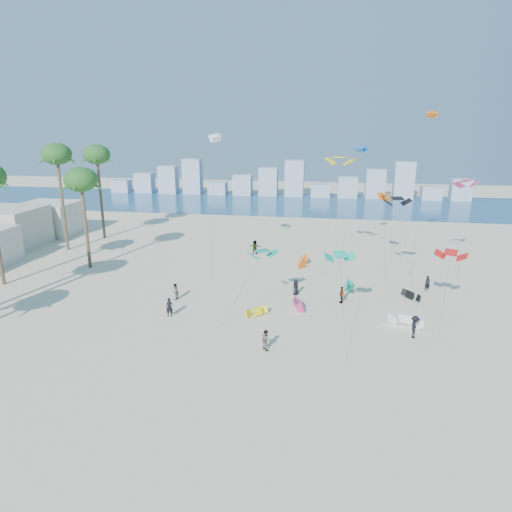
# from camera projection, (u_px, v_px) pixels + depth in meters

# --- Properties ---
(ground) EXTENTS (220.00, 220.00, 0.00)m
(ground) POSITION_uv_depth(u_px,v_px,m) (173.00, 386.00, 30.19)
(ground) COLOR beige
(ground) RESTS_ON ground
(ocean) EXTENTS (220.00, 220.00, 0.00)m
(ocean) POSITION_uv_depth(u_px,v_px,m) (284.00, 203.00, 98.34)
(ocean) COLOR navy
(ocean) RESTS_ON ground
(kitesurfer_near) EXTENTS (0.73, 0.57, 1.75)m
(kitesurfer_near) POSITION_uv_depth(u_px,v_px,m) (170.00, 307.00, 40.72)
(kitesurfer_near) COLOR black
(kitesurfer_near) RESTS_ON ground
(kitesurfer_mid) EXTENTS (0.98, 1.01, 1.63)m
(kitesurfer_mid) POSITION_uv_depth(u_px,v_px,m) (266.00, 340.00, 34.80)
(kitesurfer_mid) COLOR gray
(kitesurfer_mid) RESTS_ON ground
(kitesurfers_far) EXTENTS (25.79, 23.09, 1.90)m
(kitesurfers_far) POSITION_uv_depth(u_px,v_px,m) (303.00, 281.00, 47.39)
(kitesurfers_far) COLOR black
(kitesurfers_far) RESTS_ON ground
(grounded_kites) EXTENTS (16.52, 18.88, 1.09)m
(grounded_kites) POSITION_uv_depth(u_px,v_px,m) (334.00, 289.00, 46.32)
(grounded_kites) COLOR yellow
(grounded_kites) RESTS_ON ground
(flying_kites) EXTENTS (30.97, 28.86, 18.50)m
(flying_kites) POSITION_uv_depth(u_px,v_px,m) (354.00, 177.00, 47.76)
(flying_kites) COLOR #0DA183
(flying_kites) RESTS_ON ground
(palm_row) EXTENTS (10.90, 44.80, 15.61)m
(palm_row) POSITION_uv_depth(u_px,v_px,m) (6.00, 178.00, 45.74)
(palm_row) COLOR brown
(palm_row) RESTS_ON ground
(distant_skyline) EXTENTS (85.00, 3.00, 8.40)m
(distant_skyline) POSITION_uv_depth(u_px,v_px,m) (283.00, 183.00, 107.11)
(distant_skyline) COLOR #9EADBF
(distant_skyline) RESTS_ON ground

